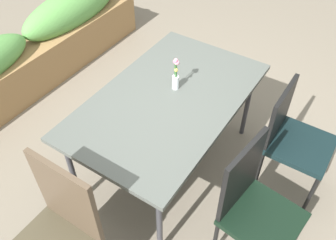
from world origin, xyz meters
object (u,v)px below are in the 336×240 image
object	(u,v)px
chair_near_right	(292,136)
flower_vase	(176,76)
chair_near_left	(254,204)
chair_end_left	(57,233)
dining_table	(168,103)
planter_box	(30,54)

from	to	relation	value
chair_near_right	flower_vase	distance (m)	0.94
chair_near_left	chair_end_left	xyz separation A→B (m)	(-0.79, 0.83, 0.03)
chair_end_left	dining_table	bearing A→B (deg)	-89.75
flower_vase	planter_box	distance (m)	1.82
dining_table	flower_vase	world-z (taller)	flower_vase
chair_near_right	chair_end_left	bearing A→B (deg)	-29.65
dining_table	flower_vase	distance (m)	0.20
chair_near_right	flower_vase	world-z (taller)	flower_vase
chair_near_right	flower_vase	size ratio (longest dim) A/B	3.49
chair_end_left	chair_near_left	bearing A→B (deg)	-136.20
chair_near_left	flower_vase	distance (m)	1.01
chair_near_left	planter_box	size ratio (longest dim) A/B	0.33
chair_near_left	chair_end_left	size ratio (longest dim) A/B	0.94
dining_table	planter_box	bearing A→B (deg)	84.28
chair_near_left	flower_vase	size ratio (longest dim) A/B	3.75
planter_box	chair_near_left	bearing A→B (deg)	-101.10
chair_near_right	planter_box	size ratio (longest dim) A/B	0.31
flower_vase	planter_box	size ratio (longest dim) A/B	0.09
chair_near_left	chair_near_right	distance (m)	0.68
chair_near_right	flower_vase	xyz separation A→B (m)	(-0.22, 0.85, 0.32)
chair_near_left	chair_end_left	bearing A→B (deg)	-38.87
dining_table	flower_vase	bearing A→B (deg)	6.35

